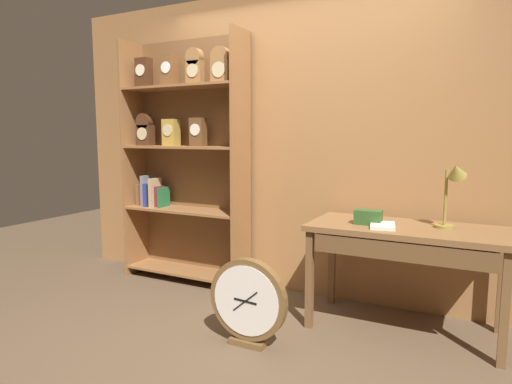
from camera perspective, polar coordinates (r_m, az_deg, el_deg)
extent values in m
plane|color=brown|center=(2.93, -4.19, -20.55)|extent=(10.00, 10.00, 0.00)
cube|color=#9E6B3D|center=(3.79, 6.21, 6.24)|extent=(4.80, 0.05, 2.60)
cube|color=brown|center=(4.51, -15.50, 3.98)|extent=(0.02, 0.34, 2.26)
cube|color=brown|center=(3.80, -1.96, 3.67)|extent=(0.03, 0.34, 2.26)
cube|color=brown|center=(4.25, -8.01, 3.99)|extent=(1.23, 0.01, 2.26)
cube|color=brown|center=(4.31, -9.02, -10.03)|extent=(1.18, 0.32, 0.02)
cube|color=brown|center=(4.17, -9.18, -2.32)|extent=(1.18, 0.32, 0.02)
cube|color=brown|center=(4.12, -9.35, 5.75)|extent=(1.18, 0.32, 0.02)
cube|color=brown|center=(4.14, -9.51, 13.26)|extent=(1.18, 0.32, 0.02)
cube|color=#472816|center=(4.43, -14.31, 14.68)|extent=(0.14, 0.10, 0.28)
cylinder|color=silver|center=(4.39, -14.81, 15.03)|extent=(0.11, 0.01, 0.11)
cube|color=#472816|center=(4.39, -14.11, 7.13)|extent=(0.15, 0.10, 0.19)
cylinder|color=#472816|center=(4.39, -14.16, 8.83)|extent=(0.15, 0.10, 0.15)
cylinder|color=#C6B78C|center=(4.35, -14.58, 7.32)|extent=(0.12, 0.01, 0.12)
cube|color=brown|center=(4.25, -11.15, 15.15)|extent=(0.13, 0.10, 0.28)
cylinder|color=white|center=(4.21, -11.65, 15.53)|extent=(0.10, 0.01, 0.10)
cube|color=#B28C38|center=(4.21, -10.94, 7.57)|extent=(0.14, 0.10, 0.25)
cylinder|color=#C6B78C|center=(4.17, -11.43, 7.84)|extent=(0.11, 0.01, 0.11)
cube|color=olive|center=(4.08, -7.92, 15.02)|extent=(0.15, 0.08, 0.21)
cylinder|color=olive|center=(4.10, -7.95, 16.96)|extent=(0.15, 0.08, 0.15)
cylinder|color=#C6B78C|center=(4.05, -8.28, 15.31)|extent=(0.12, 0.01, 0.12)
cube|color=brown|center=(4.03, -7.52, 7.70)|extent=(0.14, 0.09, 0.25)
cylinder|color=silver|center=(3.99, -7.94, 7.99)|extent=(0.10, 0.01, 0.10)
cube|color=olive|center=(3.92, -4.57, 15.23)|extent=(0.17, 0.08, 0.19)
cylinder|color=olive|center=(3.94, -4.59, 17.07)|extent=(0.17, 0.08, 0.17)
cylinder|color=#C6B78C|center=(3.89, -4.91, 15.52)|extent=(0.13, 0.01, 0.13)
cube|color=brown|center=(4.50, -14.60, -0.29)|extent=(0.04, 0.14, 0.21)
cube|color=maroon|center=(4.48, -14.14, -0.25)|extent=(0.03, 0.13, 0.22)
cube|color=slate|center=(4.43, -13.94, 0.19)|extent=(0.04, 0.15, 0.30)
cube|color=navy|center=(4.40, -13.64, -0.32)|extent=(0.04, 0.15, 0.22)
cube|color=black|center=(4.39, -13.16, -0.40)|extent=(0.02, 0.16, 0.21)
cube|color=tan|center=(4.35, -12.93, -0.05)|extent=(0.04, 0.16, 0.27)
cube|color=maroon|center=(4.35, -12.31, -0.55)|extent=(0.04, 0.13, 0.20)
cube|color=#236638|center=(4.32, -11.87, -0.63)|extent=(0.02, 0.17, 0.19)
cube|color=brown|center=(3.22, 18.92, -4.57)|extent=(1.31, 0.62, 0.04)
cube|color=brown|center=(3.21, 6.95, -11.18)|extent=(0.05, 0.05, 0.71)
cube|color=brown|center=(3.04, 29.53, -13.17)|extent=(0.05, 0.05, 0.71)
cube|color=brown|center=(3.68, 9.81, -8.79)|extent=(0.05, 0.05, 0.71)
cube|color=brown|center=(3.54, 29.21, -10.31)|extent=(0.05, 0.05, 0.71)
cube|color=brown|center=(2.95, 18.01, -7.36)|extent=(1.11, 0.03, 0.12)
cylinder|color=olive|center=(3.25, 23.17, -4.10)|extent=(0.13, 0.13, 0.02)
cylinder|color=olive|center=(3.22, 23.34, -0.67)|extent=(0.02, 0.02, 0.37)
cone|color=olive|center=(3.15, 24.54, 2.51)|extent=(0.14, 0.17, 0.14)
cube|color=#2D5123|center=(3.19, 14.34, -3.19)|extent=(0.18, 0.11, 0.10)
cube|color=silver|center=(3.12, 16.08, -4.20)|extent=(0.20, 0.25, 0.02)
cube|color=brown|center=(3.06, -1.02, -18.83)|extent=(0.24, 0.11, 0.04)
cylinder|color=brown|center=(2.94, -1.04, -13.73)|extent=(0.54, 0.06, 0.54)
cylinder|color=silver|center=(2.92, -1.36, -13.94)|extent=(0.47, 0.01, 0.47)
cube|color=black|center=(2.91, -1.40, -13.96)|extent=(0.16, 0.01, 0.02)
cube|color=black|center=(2.91, -1.41, -13.97)|extent=(0.18, 0.01, 0.15)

